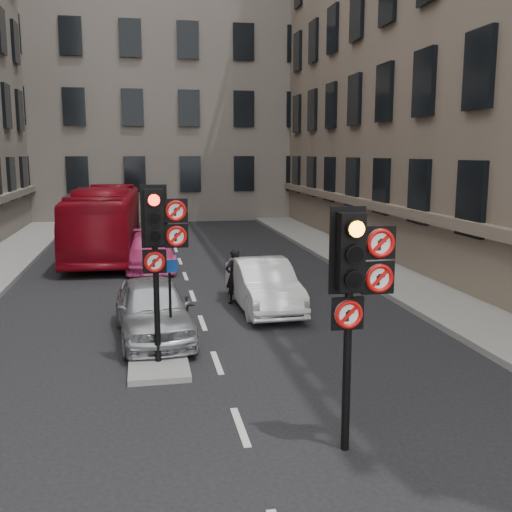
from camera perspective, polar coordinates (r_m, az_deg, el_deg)
name	(u,v)px	position (r m, az deg, el deg)	size (l,w,h in m)	color
ground	(266,497)	(8.20, 0.93, -21.93)	(120.00, 120.00, 0.00)	black
pavement_right	(400,278)	(21.13, 13.54, -2.01)	(3.00, 50.00, 0.16)	gray
centre_island	(159,364)	(12.57, -9.27, -10.10)	(1.20, 2.00, 0.12)	gray
building_far	(158,72)	(45.20, -9.31, 16.92)	(30.00, 14.00, 20.00)	slate
signal_near	(355,278)	(8.52, 9.44, -2.04)	(0.91, 0.40, 3.58)	black
signal_far	(159,236)	(11.93, -9.20, 1.93)	(0.91, 0.40, 3.58)	black
car_silver	(153,309)	(14.29, -9.77, -4.97)	(1.66, 4.12, 1.40)	#A5A8AD
car_white	(264,285)	(16.65, 0.72, -2.76)	(1.46, 4.18, 1.38)	silver
car_pink	(150,251)	(22.90, -10.07, 0.46)	(1.82, 4.47, 1.30)	#D13D7E
bus_red	(105,221)	(26.13, -14.16, 3.22)	(2.43, 10.36, 2.89)	maroon
motorcycle	(187,318)	(14.39, -6.64, -5.85)	(0.42, 1.48, 0.89)	black
motorcyclist	(234,276)	(17.28, -2.10, -1.94)	(0.58, 0.38, 1.59)	black
info_sign	(170,292)	(12.90, -8.19, -3.40)	(0.34, 0.12, 1.96)	black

